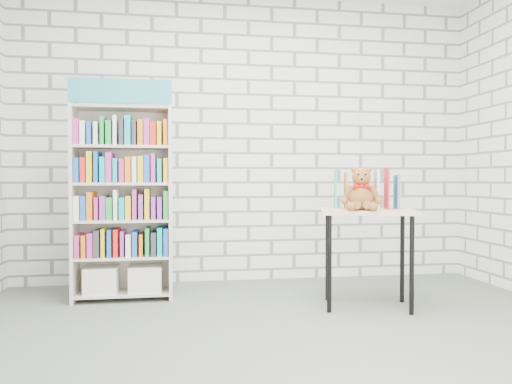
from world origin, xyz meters
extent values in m
plane|color=#545C4E|center=(0.00, 0.00, 0.00)|extent=(4.50, 4.50, 0.00)
cube|color=silver|center=(0.00, 2.00, 1.40)|extent=(4.50, 0.02, 2.80)
cube|color=beige|center=(-1.53, 1.35, 0.80)|extent=(0.03, 0.31, 1.60)
cube|color=beige|center=(-0.75, 1.35, 0.80)|extent=(0.03, 0.31, 1.60)
cube|color=beige|center=(-1.14, 1.50, 0.80)|extent=(0.80, 0.02, 1.60)
cube|color=teal|center=(-1.14, 1.20, 1.70)|extent=(0.80, 0.02, 0.20)
cube|color=beige|center=(-1.14, 1.35, 0.05)|extent=(0.75, 0.29, 0.02)
cube|color=beige|center=(-1.14, 1.35, 0.36)|extent=(0.75, 0.29, 0.02)
cube|color=beige|center=(-1.14, 1.35, 0.66)|extent=(0.75, 0.29, 0.02)
cube|color=beige|center=(-1.14, 1.35, 0.96)|extent=(0.75, 0.29, 0.02)
cube|color=beige|center=(-1.14, 1.35, 1.26)|extent=(0.75, 0.29, 0.02)
cube|color=beige|center=(-1.14, 1.35, 1.58)|extent=(0.75, 0.29, 0.02)
cube|color=silver|center=(-1.32, 1.35, 0.17)|extent=(0.27, 0.25, 0.21)
cube|color=silver|center=(-0.96, 1.35, 0.17)|extent=(0.27, 0.25, 0.21)
cube|color=#19A5B2|center=(-1.14, 1.34, 0.47)|extent=(0.75, 0.25, 0.21)
cube|color=white|center=(-1.14, 1.34, 0.77)|extent=(0.75, 0.25, 0.21)
cube|color=purple|center=(-1.14, 1.34, 1.08)|extent=(0.75, 0.25, 0.21)
cube|color=#333338|center=(-1.14, 1.34, 1.38)|extent=(0.75, 0.25, 0.21)
cube|color=#DDB884|center=(0.76, 0.80, 0.75)|extent=(0.81, 0.66, 0.03)
cylinder|color=black|center=(0.42, 0.69, 0.37)|extent=(0.03, 0.03, 0.73)
cylinder|color=black|center=(0.52, 1.06, 0.37)|extent=(0.03, 0.03, 0.73)
cylinder|color=black|center=(1.00, 0.54, 0.37)|extent=(0.03, 0.03, 0.73)
cylinder|color=black|center=(1.10, 0.90, 0.37)|extent=(0.03, 0.03, 0.73)
cylinder|color=black|center=(0.44, 0.70, 0.76)|extent=(0.05, 0.05, 0.01)
cylinder|color=black|center=(1.00, 0.55, 0.76)|extent=(0.05, 0.05, 0.01)
cube|color=#2AB8AB|center=(0.56, 0.97, 0.91)|extent=(0.07, 0.21, 0.29)
cube|color=orange|center=(0.64, 0.95, 0.91)|extent=(0.07, 0.21, 0.29)
cube|color=#FFAA1B|center=(0.72, 0.93, 0.91)|extent=(0.07, 0.21, 0.29)
cube|color=black|center=(0.79, 0.91, 0.91)|extent=(0.07, 0.21, 0.29)
cube|color=white|center=(0.87, 0.89, 0.91)|extent=(0.07, 0.21, 0.29)
cube|color=red|center=(0.95, 0.87, 0.91)|extent=(0.07, 0.21, 0.29)
cube|color=#3380C0|center=(1.02, 0.85, 0.91)|extent=(0.07, 0.21, 0.29)
ellipsoid|color=brown|center=(0.69, 0.73, 0.86)|extent=(0.20, 0.17, 0.20)
sphere|color=brown|center=(0.68, 0.73, 1.01)|extent=(0.14, 0.14, 0.14)
sphere|color=brown|center=(0.64, 0.76, 1.07)|extent=(0.05, 0.05, 0.05)
sphere|color=brown|center=(0.74, 0.72, 1.07)|extent=(0.05, 0.05, 0.05)
sphere|color=brown|center=(0.67, 0.67, 0.99)|extent=(0.06, 0.06, 0.06)
sphere|color=black|center=(0.64, 0.68, 1.03)|extent=(0.02, 0.02, 0.02)
sphere|color=black|center=(0.69, 0.66, 1.03)|extent=(0.02, 0.02, 0.02)
sphere|color=black|center=(0.66, 0.65, 1.00)|extent=(0.02, 0.02, 0.02)
cylinder|color=brown|center=(0.59, 0.74, 0.89)|extent=(0.10, 0.10, 0.14)
cylinder|color=brown|center=(0.77, 0.68, 0.89)|extent=(0.11, 0.07, 0.14)
sphere|color=brown|center=(0.56, 0.74, 0.83)|extent=(0.06, 0.06, 0.06)
sphere|color=brown|center=(0.80, 0.66, 0.83)|extent=(0.06, 0.06, 0.06)
cylinder|color=brown|center=(0.60, 0.65, 0.80)|extent=(0.06, 0.15, 0.08)
cylinder|color=brown|center=(0.71, 0.62, 0.80)|extent=(0.14, 0.15, 0.08)
sphere|color=brown|center=(0.56, 0.60, 0.80)|extent=(0.07, 0.07, 0.07)
sphere|color=brown|center=(0.71, 0.55, 0.80)|extent=(0.07, 0.07, 0.07)
cone|color=red|center=(0.64, 0.69, 0.95)|extent=(0.07, 0.07, 0.05)
cone|color=red|center=(0.70, 0.66, 0.95)|extent=(0.07, 0.07, 0.05)
sphere|color=red|center=(0.67, 0.67, 0.95)|extent=(0.03, 0.03, 0.03)
camera|label=1|loc=(-0.70, -2.88, 0.99)|focal=35.00mm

